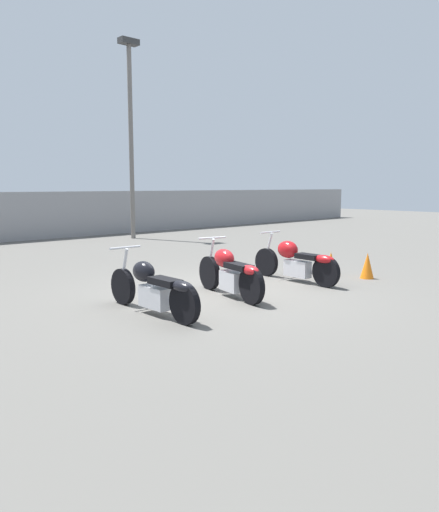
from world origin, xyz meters
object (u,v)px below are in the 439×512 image
Objects in this scene: motorcycle_slot_0 at (154,288)px; traffic_cone_near at (367,266)px; light_pole_left at (131,122)px; traffic_cone_far at (331,264)px; motorcycle_slot_2 at (296,261)px; motorcycle_slot_1 at (230,273)px.

motorcycle_slot_0 is 4.97m from traffic_cone_near.
light_pole_left is 3.18× the size of motorcycle_slot_0.
motorcycle_slot_0 is 4.38× the size of traffic_cone_far.
traffic_cone_near is at bearing -94.82° from light_pole_left.
traffic_cone_near is (-0.85, -10.04, -3.87)m from light_pole_left.
motorcycle_slot_0 is at bearing -174.00° from motorcycle_slot_2.
motorcycle_slot_2 reaches higher than traffic_cone_near.
motorcycle_slot_1 reaches higher than motorcycle_slot_0.
motorcycle_slot_1 is 3.04m from traffic_cone_far.
traffic_cone_near reaches higher than traffic_cone_far.
traffic_cone_near is 1.07× the size of traffic_cone_far.
traffic_cone_far is (-0.24, 0.73, -0.02)m from traffic_cone_near.
light_pole_left is 3.20× the size of motorcycle_slot_2.
traffic_cone_far is at bearing 13.29° from motorcycle_slot_1.
motorcycle_slot_2 is (3.58, 0.19, 0.02)m from motorcycle_slot_0.
motorcycle_slot_2 is at bearing 149.67° from traffic_cone_near.
light_pole_left is at bearing 59.09° from motorcycle_slot_0.
light_pole_left reaches higher than motorcycle_slot_0.
motorcycle_slot_0 is 3.59m from motorcycle_slot_2.
light_pole_left is at bearing 79.68° from motorcycle_slot_2.
motorcycle_slot_0 is at bearing 173.04° from traffic_cone_near.
traffic_cone_near is 0.77m from traffic_cone_far.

